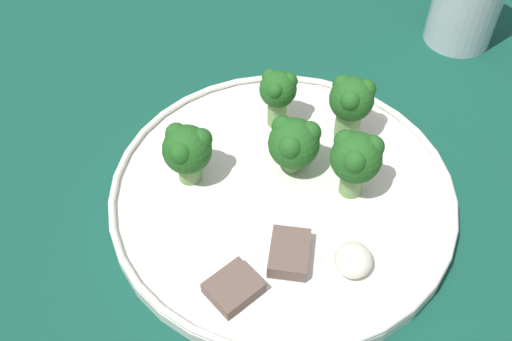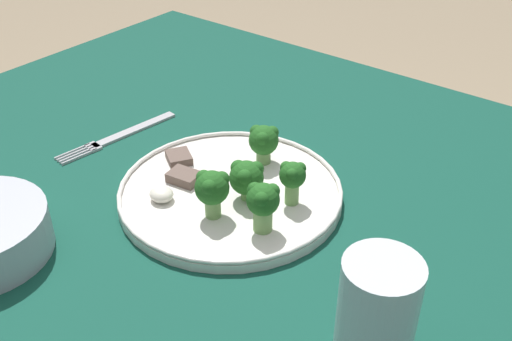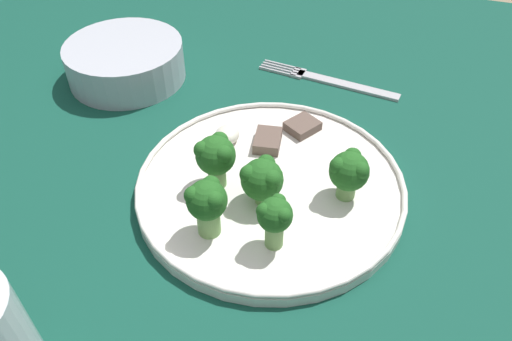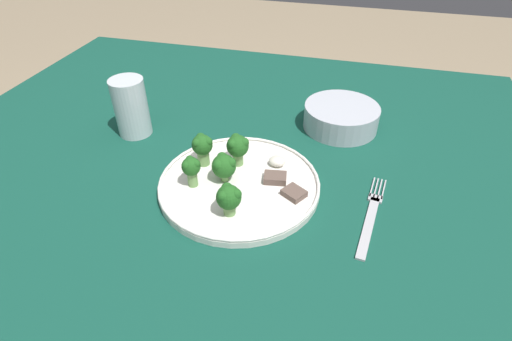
# 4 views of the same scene
# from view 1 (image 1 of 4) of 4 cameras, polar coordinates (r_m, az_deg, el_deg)

# --- Properties ---
(table) EXTENTS (1.28, 1.13, 0.76)m
(table) POSITION_cam_1_polar(r_m,az_deg,el_deg) (0.61, 10.79, -5.87)
(table) COLOR #114738
(table) RESTS_ON ground_plane
(dinner_plate) EXTENTS (0.29, 0.29, 0.02)m
(dinner_plate) POSITION_cam_1_polar(r_m,az_deg,el_deg) (0.51, 2.51, -2.25)
(dinner_plate) COLOR white
(dinner_plate) RESTS_ON table
(broccoli_floret_near_rim_left) EXTENTS (0.03, 0.03, 0.06)m
(broccoli_floret_near_rim_left) POSITION_cam_1_polar(r_m,az_deg,el_deg) (0.53, 2.10, 7.51)
(broccoli_floret_near_rim_left) COLOR #709E56
(broccoli_floret_near_rim_left) RESTS_ON dinner_plate
(broccoli_floret_center_left) EXTENTS (0.04, 0.04, 0.06)m
(broccoli_floret_center_left) POSITION_cam_1_polar(r_m,az_deg,el_deg) (0.48, 9.50, 1.14)
(broccoli_floret_center_left) COLOR #709E56
(broccoli_floret_center_left) RESTS_ON dinner_plate
(broccoli_floret_back_left) EXTENTS (0.04, 0.04, 0.05)m
(broccoli_floret_back_left) POSITION_cam_1_polar(r_m,az_deg,el_deg) (0.50, 3.62, 2.69)
(broccoli_floret_back_left) COLOR #709E56
(broccoli_floret_back_left) RESTS_ON dinner_plate
(broccoli_floret_front_left) EXTENTS (0.04, 0.04, 0.06)m
(broccoli_floret_front_left) POSITION_cam_1_polar(r_m,az_deg,el_deg) (0.49, -6.58, 1.98)
(broccoli_floret_front_left) COLOR #709E56
(broccoli_floret_front_left) RESTS_ON dinner_plate
(broccoli_floret_center_back) EXTENTS (0.04, 0.04, 0.06)m
(broccoli_floret_center_back) POSITION_cam_1_polar(r_m,az_deg,el_deg) (0.53, 9.05, 6.48)
(broccoli_floret_center_back) COLOR #709E56
(broccoli_floret_center_back) RESTS_ON dinner_plate
(meat_slice_front_slice) EXTENTS (0.04, 0.04, 0.01)m
(meat_slice_front_slice) POSITION_cam_1_polar(r_m,az_deg,el_deg) (0.46, 3.20, -7.85)
(meat_slice_front_slice) COLOR brown
(meat_slice_front_slice) RESTS_ON dinner_plate
(meat_slice_middle_slice) EXTENTS (0.05, 0.05, 0.01)m
(meat_slice_middle_slice) POSITION_cam_1_polar(r_m,az_deg,el_deg) (0.45, -2.15, -11.10)
(meat_slice_middle_slice) COLOR brown
(meat_slice_middle_slice) RESTS_ON dinner_plate
(sauce_dollop) EXTENTS (0.03, 0.03, 0.02)m
(sauce_dollop) POSITION_cam_1_polar(r_m,az_deg,el_deg) (0.46, 9.24, -8.40)
(sauce_dollop) COLOR silver
(sauce_dollop) RESTS_ON dinner_plate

